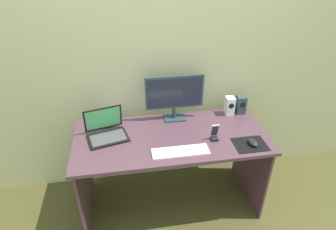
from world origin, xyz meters
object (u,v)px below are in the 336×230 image
(speaker_near_monitor, at_px, (230,106))
(speaker_right, at_px, (241,105))
(monitor, at_px, (175,95))
(fishbowl, at_px, (108,116))
(phone_in_dock, at_px, (214,134))
(laptop, at_px, (106,131))
(keyboard_external, at_px, (181,151))
(mouse, at_px, (253,143))

(speaker_near_monitor, bearing_deg, speaker_right, -0.01)
(monitor, bearing_deg, fishbowl, 179.68)
(speaker_right, xyz_separation_m, fishbowl, (-1.17, 0.01, -0.01))
(phone_in_dock, bearing_deg, monitor, 125.03)
(monitor, xyz_separation_m, laptop, (-0.58, -0.18, -0.18))
(laptop, bearing_deg, speaker_near_monitor, 9.24)
(speaker_near_monitor, distance_m, laptop, 1.09)
(speaker_right, bearing_deg, laptop, -171.57)
(speaker_right, height_order, speaker_near_monitor, speaker_near_monitor)
(laptop, distance_m, keyboard_external, 0.62)
(laptop, bearing_deg, mouse, -15.18)
(keyboard_external, height_order, phone_in_dock, phone_in_dock)
(monitor, relative_size, laptop, 1.39)
(speaker_right, distance_m, fishbowl, 1.17)
(keyboard_external, xyz_separation_m, phone_in_dock, (0.29, 0.11, 0.04))
(laptop, relative_size, phone_in_dock, 2.56)
(phone_in_dock, bearing_deg, speaker_near_monitor, 55.29)
(speaker_right, xyz_separation_m, phone_in_dock, (-0.35, -0.36, -0.03))
(speaker_right, distance_m, speaker_near_monitor, 0.11)
(keyboard_external, bearing_deg, laptop, 151.35)
(speaker_right, height_order, mouse, speaker_right)
(laptop, relative_size, mouse, 3.54)
(speaker_near_monitor, bearing_deg, monitor, 179.75)
(speaker_right, xyz_separation_m, speaker_near_monitor, (-0.11, 0.00, 0.00))
(mouse, xyz_separation_m, phone_in_dock, (-0.27, 0.12, 0.03))
(phone_in_dock, bearing_deg, fishbowl, 156.20)
(mouse, bearing_deg, speaker_near_monitor, 84.85)
(keyboard_external, bearing_deg, monitor, 85.19)
(speaker_right, xyz_separation_m, mouse, (-0.08, -0.47, -0.06))
(monitor, bearing_deg, phone_in_dock, -54.97)
(mouse, bearing_deg, fishbowl, 148.29)
(monitor, height_order, phone_in_dock, monitor)
(speaker_near_monitor, height_order, fishbowl, speaker_near_monitor)
(speaker_near_monitor, xyz_separation_m, mouse, (0.02, -0.47, -0.06))
(speaker_right, distance_m, laptop, 1.20)
(speaker_near_monitor, distance_m, phone_in_dock, 0.44)
(monitor, height_order, speaker_near_monitor, monitor)
(fishbowl, bearing_deg, speaker_near_monitor, -0.29)
(fishbowl, distance_m, mouse, 1.19)
(mouse, bearing_deg, phone_in_dock, 148.48)
(speaker_right, bearing_deg, keyboard_external, -143.83)
(laptop, bearing_deg, speaker_right, 8.43)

